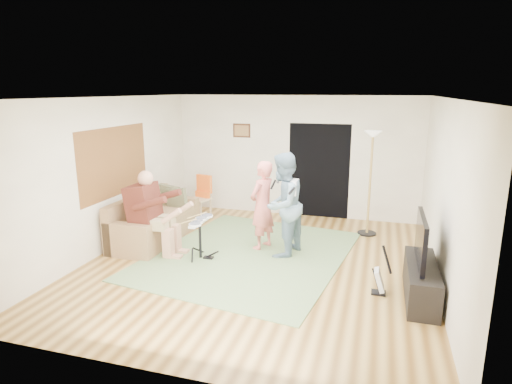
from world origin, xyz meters
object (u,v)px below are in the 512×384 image
(guitarist, at_px, (283,205))
(television, at_px, (421,240))
(singer, at_px, (262,205))
(torchiere_lamp, at_px, (371,165))
(sofa, at_px, (152,224))
(drum_kit, at_px, (200,241))
(dining_chair, at_px, (200,203))
(tv_cabinet, at_px, (421,281))
(guitar_spare, at_px, (380,280))

(guitarist, xyz_separation_m, television, (2.15, -1.04, -0.05))
(singer, height_order, guitarist, guitarist)
(guitarist, relative_size, torchiere_lamp, 0.87)
(singer, height_order, television, singer)
(sofa, xyz_separation_m, guitarist, (2.59, -0.09, 0.61))
(torchiere_lamp, height_order, television, torchiere_lamp)
(television, bearing_deg, drum_kit, 172.19)
(sofa, xyz_separation_m, singer, (2.18, 0.12, 0.52))
(dining_chair, bearing_deg, sofa, -86.24)
(dining_chair, height_order, tv_cabinet, dining_chair)
(torchiere_lamp, height_order, tv_cabinet, torchiere_lamp)
(dining_chair, distance_m, tv_cabinet, 5.21)
(torchiere_lamp, relative_size, television, 1.90)
(guitar_spare, bearing_deg, television, 2.57)
(sofa, xyz_separation_m, drum_kit, (1.30, -0.65, 0.03))
(singer, height_order, guitar_spare, singer)
(singer, xyz_separation_m, television, (2.57, -1.24, 0.05))
(sofa, relative_size, television, 1.97)
(singer, bearing_deg, television, 85.19)
(dining_chair, bearing_deg, singer, -22.21)
(torchiere_lamp, height_order, dining_chair, torchiere_lamp)
(guitarist, bearing_deg, singer, -101.20)
(television, bearing_deg, dining_chair, 148.72)
(drum_kit, xyz_separation_m, guitarist, (1.30, 0.56, 0.58))
(dining_chair, xyz_separation_m, tv_cabinet, (4.46, -2.68, -0.09))
(drum_kit, height_order, guitar_spare, guitar_spare)
(drum_kit, bearing_deg, sofa, 153.35)
(guitarist, bearing_deg, torchiere_lamp, 152.94)
(tv_cabinet, bearing_deg, drum_kit, 172.30)
(singer, xyz_separation_m, dining_chair, (-1.84, 1.44, -0.46))
(sofa, xyz_separation_m, television, (4.75, -1.12, 0.56))
(guitarist, bearing_deg, tv_cabinet, 79.67)
(guitarist, relative_size, guitar_spare, 2.46)
(guitar_spare, xyz_separation_m, torchiere_lamp, (-0.27, 2.60, 1.20))
(guitar_spare, distance_m, television, 0.81)
(tv_cabinet, xyz_separation_m, television, (-0.05, 0.00, 0.60))
(sofa, distance_m, torchiere_lamp, 4.39)
(drum_kit, height_order, torchiere_lamp, torchiere_lamp)
(singer, height_order, dining_chair, singer)
(singer, relative_size, torchiere_lamp, 0.78)
(sofa, height_order, singer, singer)
(sofa, distance_m, tv_cabinet, 4.93)
(torchiere_lamp, bearing_deg, tv_cabinet, -72.50)
(drum_kit, height_order, television, television)
(singer, relative_size, dining_chair, 1.68)
(singer, xyz_separation_m, torchiere_lamp, (1.81, 1.34, 0.61))
(singer, bearing_deg, sofa, -65.83)
(torchiere_lamp, relative_size, dining_chair, 2.15)
(torchiere_lamp, bearing_deg, dining_chair, 178.40)
(torchiere_lamp, distance_m, tv_cabinet, 2.94)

